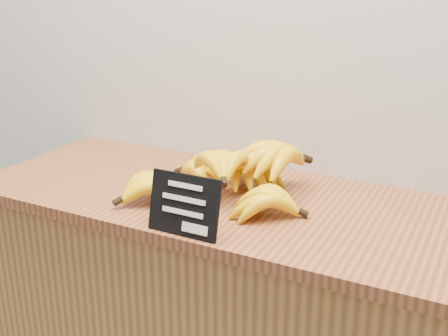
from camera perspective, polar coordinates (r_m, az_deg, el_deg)
counter_top at (r=1.42m, az=0.93°, el=-3.39°), size 1.35×0.54×0.03m
chalkboard_sign at (r=1.20m, az=-4.09°, el=-3.79°), size 0.17×0.04×0.13m
banana_pile at (r=1.41m, az=0.99°, el=-0.64°), size 0.50×0.40×0.13m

